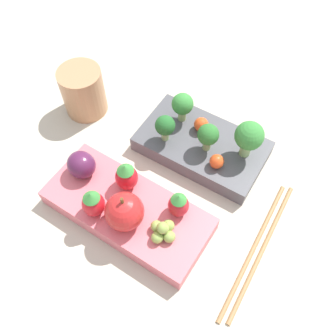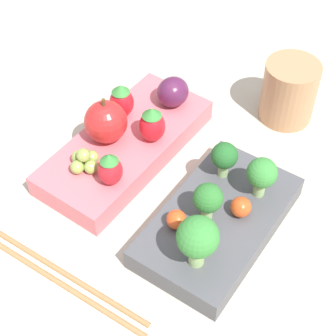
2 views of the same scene
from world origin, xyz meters
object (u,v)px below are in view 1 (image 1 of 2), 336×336
object	(u,v)px
grape_cluster	(163,231)
chopsticks_pair	(259,247)
broccoli_floret_1	(249,137)
apple	(124,212)
bento_box_savoury	(204,147)
bento_box_fruit	(128,211)
strawberry_1	(93,203)
strawberry_2	(126,176)
broccoli_floret_3	(183,105)
broccoli_floret_2	(165,126)
plum	(81,165)
drinking_cup	(83,91)
broccoli_floret_0	(208,135)
strawberry_0	(178,204)
cherry_tomato_1	(217,161)
cherry_tomato_0	(201,125)

from	to	relation	value
grape_cluster	chopsticks_pair	bearing A→B (deg)	37.53
broccoli_floret_1	apple	xyz separation A→B (m)	(-0.05, -0.19, -0.01)
bento_box_savoury	bento_box_fruit	xyz separation A→B (m)	(-0.01, -0.15, 0.00)
strawberry_1	grape_cluster	world-z (taller)	strawberry_1
apple	strawberry_2	size ratio (longest dim) A/B	1.26
broccoli_floret_3	broccoli_floret_1	bearing A→B (deg)	5.04
bento_box_fruit	apple	bearing A→B (deg)	-47.20
grape_cluster	chopsticks_pair	world-z (taller)	grape_cluster
broccoli_floret_2	plum	bearing A→B (deg)	-110.89
drinking_cup	broccoli_floret_0	bearing A→B (deg)	13.31
broccoli_floret_1	drinking_cup	bearing A→B (deg)	-163.09
strawberry_0	grape_cluster	bearing A→B (deg)	-80.72
broccoli_floret_1	strawberry_0	size ratio (longest dim) A/B	1.49
broccoli_floret_0	strawberry_2	world-z (taller)	strawberry_2
bento_box_fruit	drinking_cup	distance (m)	0.21
broccoli_floret_2	strawberry_1	bearing A→B (deg)	-85.70
apple	strawberry_1	world-z (taller)	apple
bento_box_savoury	drinking_cup	bearing A→B (deg)	-164.41
strawberry_0	grape_cluster	xyz separation A→B (m)	(0.01, -0.04, -0.01)
grape_cluster	cherry_tomato_1	bearing A→B (deg)	95.75
broccoli_floret_1	cherry_tomato_1	xyz separation A→B (m)	(-0.02, -0.04, -0.03)
strawberry_0	chopsticks_pair	bearing A→B (deg)	20.79
broccoli_floret_3	chopsticks_pair	distance (m)	0.22
apple	strawberry_2	xyz separation A→B (m)	(-0.03, 0.04, -0.00)
broccoli_floret_2	broccoli_floret_3	distance (m)	0.05
broccoli_floret_2	drinking_cup	size ratio (longest dim) A/B	0.57
strawberry_2	drinking_cup	distance (m)	0.18
bento_box_fruit	plum	distance (m)	0.09
broccoli_floret_3	grape_cluster	xyz separation A→B (m)	(0.10, -0.16, -0.02)
strawberry_1	chopsticks_pair	xyz separation A→B (m)	(0.18, 0.11, -0.05)
strawberry_2	plum	bearing A→B (deg)	-157.19
strawberry_0	broccoli_floret_1	bearing A→B (deg)	85.29
broccoli_floret_2	broccoli_floret_3	xyz separation A→B (m)	(-0.01, 0.04, 0.00)
bento_box_fruit	cherry_tomato_0	size ratio (longest dim) A/B	10.84
bento_box_savoury	cherry_tomato_1	world-z (taller)	cherry_tomato_1
broccoli_floret_2	cherry_tomato_0	world-z (taller)	broccoli_floret_2
strawberry_2	strawberry_1	bearing A→B (deg)	-94.01
cherry_tomato_1	strawberry_2	size ratio (longest dim) A/B	0.44
cherry_tomato_0	drinking_cup	distance (m)	0.19
cherry_tomato_0	grape_cluster	world-z (taller)	grape_cluster
strawberry_0	drinking_cup	distance (m)	0.25
strawberry_0	grape_cluster	world-z (taller)	strawberry_0
broccoli_floret_1	plum	xyz separation A→B (m)	(-0.15, -0.17, -0.02)
strawberry_0	strawberry_1	distance (m)	0.11
apple	cherry_tomato_0	bearing A→B (deg)	96.84
strawberry_1	strawberry_2	bearing A→B (deg)	85.99
bento_box_savoury	drinking_cup	xyz separation A→B (m)	(-0.20, -0.06, 0.03)
strawberry_0	plum	size ratio (longest dim) A/B	1.02
cherry_tomato_0	bento_box_savoury	bearing A→B (deg)	-37.41
bento_box_savoury	strawberry_2	xyz separation A→B (m)	(-0.03, -0.13, 0.04)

